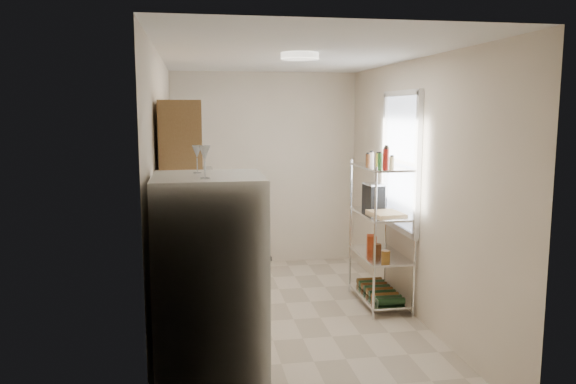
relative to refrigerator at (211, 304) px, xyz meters
name	(u,v)px	position (x,y,z in m)	size (l,w,h in m)	color
room	(294,192)	(0.87, 1.80, 0.46)	(2.52, 4.42, 2.62)	beige
counter_run	(200,268)	(-0.05, 2.23, -0.39)	(0.63, 3.51, 0.90)	#A07544
upper_cabinets	(183,140)	(-0.18, 1.90, 0.97)	(0.33, 2.20, 0.72)	#A07544
range_hood	(190,175)	(-0.13, 2.70, 0.55)	(0.50, 0.60, 0.12)	#B7BABC
window	(401,162)	(2.10, 2.15, 0.71)	(0.06, 1.00, 1.46)	white
bakers_rack	(382,204)	(1.88, 2.09, 0.27)	(0.45, 0.90, 1.73)	silver
ceiling_dome	(300,56)	(0.87, 1.50, 1.73)	(0.34, 0.34, 0.06)	white
refrigerator	(211,304)	(0.00, 0.00, 0.00)	(0.69, 0.69, 1.69)	white
wine_glass_a	(197,159)	(-0.07, 0.13, 0.93)	(0.06, 0.06, 0.18)	silver
wine_glass_b	(205,162)	(-0.02, -0.18, 0.94)	(0.07, 0.07, 0.20)	silver
rice_cooker	(191,214)	(-0.13, 2.40, 0.16)	(0.25, 0.25, 0.20)	white
frying_pan_large	(192,220)	(-0.12, 2.51, 0.08)	(0.24, 0.24, 0.04)	black
frying_pan_small	(201,211)	(-0.02, 3.06, 0.08)	(0.20, 0.20, 0.04)	black
cutting_board	(386,213)	(1.89, 1.98, 0.18)	(0.31, 0.40, 0.03)	tan
espresso_machine	(373,196)	(1.85, 2.28, 0.31)	(0.17, 0.25, 0.29)	black
storage_bag	(372,242)	(1.85, 2.32, -0.20)	(0.10, 0.14, 0.15)	#AD3815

